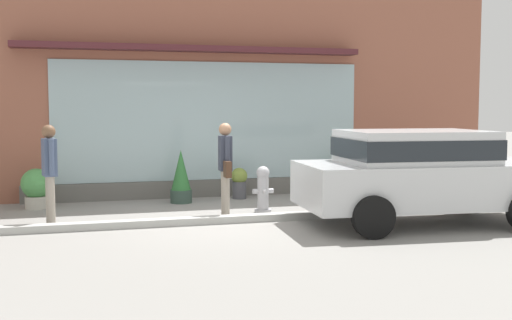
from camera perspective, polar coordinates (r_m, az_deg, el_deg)
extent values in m
plane|color=gray|center=(11.10, -2.66, -5.33)|extent=(60.00, 60.00, 0.00)
cube|color=#B2B2AD|center=(10.90, -2.41, -5.20)|extent=(14.00, 0.24, 0.12)
cube|color=#935642|center=(14.08, -5.74, 7.99)|extent=(14.00, 0.36, 5.48)
cube|color=#9EB7BC|center=(13.94, -3.94, 3.43)|extent=(6.61, 0.03, 2.51)
cube|color=#4C1E23|center=(13.76, -5.49, 9.67)|extent=(7.21, 0.56, 0.12)
cube|color=#605E59|center=(13.95, -5.49, -2.51)|extent=(7.01, 0.20, 0.36)
cylinder|color=#B2B2B7|center=(11.94, 0.61, -4.46)|extent=(0.31, 0.31, 0.06)
cylinder|color=#B2B2B7|center=(11.89, 0.62, -2.88)|extent=(0.21, 0.21, 0.60)
sphere|color=#B2B2B7|center=(11.84, 0.62, -1.12)|extent=(0.24, 0.24, 0.24)
cylinder|color=#B2B2B7|center=(11.84, -0.05, -2.76)|extent=(0.10, 0.09, 0.09)
cylinder|color=#B2B2B7|center=(11.92, 1.28, -2.71)|extent=(0.10, 0.09, 0.09)
cylinder|color=#B2B2B7|center=(11.75, 0.82, -2.83)|extent=(0.09, 0.10, 0.09)
cylinder|color=#9E9384|center=(11.37, -2.63, -3.02)|extent=(0.12, 0.12, 0.81)
cylinder|color=#9E9384|center=(11.50, -2.78, -2.92)|extent=(0.12, 0.12, 0.81)
cube|color=#333847|center=(11.36, -2.72, 0.59)|extent=(0.21, 0.28, 0.61)
sphere|color=#A37556|center=(11.34, -2.73, 2.71)|extent=(0.22, 0.22, 0.22)
cylinder|color=#333847|center=(11.18, -2.52, 0.60)|extent=(0.08, 0.08, 0.58)
cylinder|color=#333847|center=(11.54, -2.91, 0.73)|extent=(0.08, 0.08, 0.58)
cube|color=#472D1E|center=(11.11, -2.51, -0.83)|extent=(0.10, 0.24, 0.28)
cylinder|color=#9E9384|center=(11.06, -17.50, -3.47)|extent=(0.12, 0.12, 0.81)
cylinder|color=#9E9384|center=(11.23, -17.64, -3.35)|extent=(0.12, 0.12, 0.81)
cube|color=#475675|center=(11.07, -17.66, 0.23)|extent=(0.26, 0.36, 0.61)
sphere|color=brown|center=(11.04, -17.72, 2.39)|extent=(0.22, 0.22, 0.22)
cylinder|color=#475675|center=(10.85, -17.48, 0.23)|extent=(0.08, 0.08, 0.58)
cylinder|color=#475675|center=(11.28, -17.84, 0.38)|extent=(0.08, 0.08, 0.58)
cube|color=silver|center=(11.02, 14.56, -2.03)|extent=(4.20, 2.11, 0.70)
cube|color=silver|center=(10.88, 13.67, 1.05)|extent=(2.36, 1.83, 0.56)
cube|color=#1E2328|center=(10.88, 13.67, 1.05)|extent=(2.40, 1.85, 0.31)
cylinder|color=black|center=(12.47, 17.85, -2.95)|extent=(0.65, 0.23, 0.64)
cylinder|color=black|center=(11.44, 6.75, -3.43)|extent=(0.65, 0.23, 0.64)
cylinder|color=black|center=(9.71, 10.25, -4.95)|extent=(0.65, 0.23, 0.64)
cylinder|color=#B7B2A3|center=(13.03, -18.65, -3.54)|extent=(0.43, 0.43, 0.24)
sphere|color=#4C934C|center=(12.98, -18.70, -1.96)|extent=(0.57, 0.57, 0.57)
cylinder|color=#4C4C51|center=(13.65, -1.47, -2.65)|extent=(0.29, 0.29, 0.36)
sphere|color=olive|center=(13.62, -1.48, -1.40)|extent=(0.34, 0.34, 0.34)
sphere|color=#E5C64C|center=(13.60, -1.91, -1.09)|extent=(0.07, 0.07, 0.07)
sphere|color=#B266B7|center=(13.59, -1.77, -1.16)|extent=(0.07, 0.07, 0.07)
cylinder|color=#4C4C51|center=(14.43, 7.69, -2.48)|extent=(0.40, 0.40, 0.27)
cone|color=#4C934C|center=(14.38, 7.71, -0.70)|extent=(0.36, 0.36, 0.63)
cylinder|color=#33473D|center=(13.15, -6.57, -3.18)|extent=(0.43, 0.43, 0.27)
cone|color=#2D6B33|center=(13.09, -6.60, -0.86)|extent=(0.39, 0.39, 0.80)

